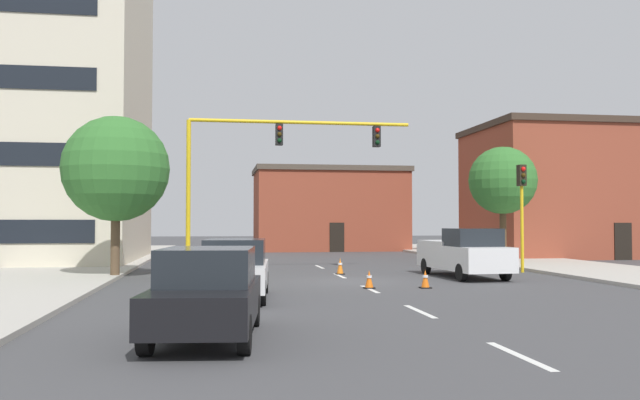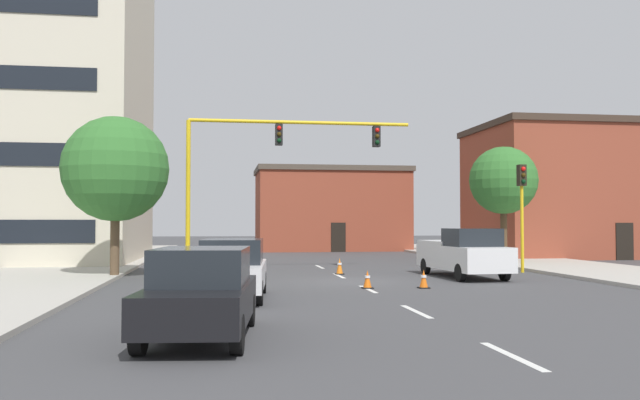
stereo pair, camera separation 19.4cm
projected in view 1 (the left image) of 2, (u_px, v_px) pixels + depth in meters
The scene contains 21 objects.
ground_plane at pixel (352, 281), 24.80m from camera, with size 160.00×160.00×0.00m, color #424244.
sidewalk_left at pixel (72, 268), 30.90m from camera, with size 6.00×56.00×0.14m, color #B2ADA3.
sidewalk_right at pixel (542, 263), 34.52m from camera, with size 6.00×56.00×0.14m, color #B2ADA3.
lane_stripe_seg_0 at pixel (519, 355), 10.98m from camera, with size 0.16×2.40×0.01m, color silver.
lane_stripe_seg_1 at pixel (420, 311), 16.41m from camera, with size 0.16×2.40×0.01m, color silver.
lane_stripe_seg_2 at pixel (370, 289), 21.84m from camera, with size 0.16×2.40×0.01m, color silver.
lane_stripe_seg_3 at pixel (340, 276), 27.27m from camera, with size 0.16×2.40×0.01m, color silver.
lane_stripe_seg_4 at pixel (320, 267), 32.70m from camera, with size 0.16×2.40×0.01m, color silver.
building_tall_left at pixel (15, 67), 36.85m from camera, with size 14.15×13.78×21.91m.
building_brick_center at pixel (329, 209), 52.75m from camera, with size 11.99×7.70×6.55m.
building_row_right at pixel (582, 191), 43.04m from camera, with size 13.92×9.04×8.55m.
traffic_signal_gantry at pixel (223, 220), 28.94m from camera, with size 10.89×1.20×6.83m.
traffic_light_pole_right at pixel (522, 193), 29.21m from camera, with size 0.32×0.47×4.80m.
tree_left_near at pixel (116, 169), 26.15m from camera, with size 4.22×4.22×6.48m.
tree_right_mid at pixel (503, 181), 35.55m from camera, with size 3.67×3.67×6.34m.
pickup_truck_white at pixel (464, 253), 26.57m from camera, with size 2.28×5.50×1.99m.
sedan_black_near_left at pixel (207, 292), 12.59m from camera, with size 2.32×4.67×1.74m.
sedan_white_mid_left at pixel (235, 268), 19.10m from camera, with size 2.25×4.65×1.74m.
traffic_cone_roadside_a at pixel (369, 279), 22.09m from camera, with size 0.36×0.36×0.62m.
traffic_cone_roadside_b at pixel (425, 279), 22.15m from camera, with size 0.36×0.36×0.63m.
traffic_cone_roadside_c at pixel (340, 266), 28.06m from camera, with size 0.36×0.36×0.71m.
Camera 1 is at (-4.99, -24.42, 2.24)m, focal length 36.79 mm.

